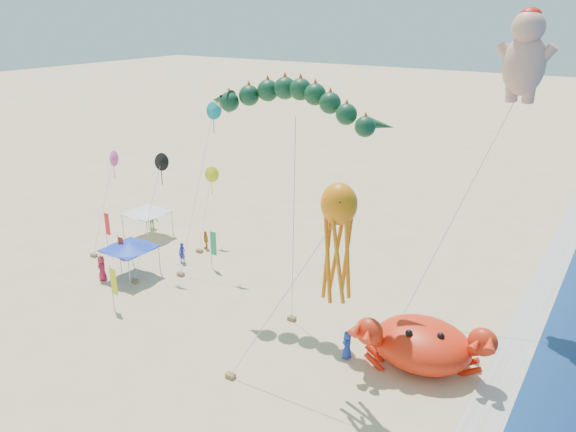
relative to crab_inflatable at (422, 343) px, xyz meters
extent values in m
plane|color=#D1B784|center=(-7.79, -0.44, -1.44)|extent=(320.00, 320.00, 0.00)
plane|color=silver|center=(4.21, -0.44, -1.43)|extent=(320.00, 320.00, 0.00)
ellipsoid|color=red|center=(0.00, 0.12, -0.12)|extent=(6.82, 6.31, 2.63)
sphere|color=red|center=(-2.94, -0.99, 1.04)|extent=(1.56, 1.56, 1.56)
sphere|color=black|center=(-0.83, -0.80, 1.04)|extent=(0.40, 0.40, 0.40)
sphere|color=red|center=(2.94, -0.99, 1.04)|extent=(1.56, 1.56, 1.56)
sphere|color=black|center=(0.83, -0.80, 1.04)|extent=(0.40, 0.40, 0.40)
cone|color=#0E361F|center=(-14.33, 1.38, 12.05)|extent=(1.55, 1.14, 1.26)
cylinder|color=#B2B2B2|center=(-8.89, 0.80, 5.07)|extent=(0.55, 1.20, 12.72)
cube|color=olive|center=(-8.65, 0.23, -1.31)|extent=(0.50, 0.35, 0.25)
ellipsoid|color=#DC9D86|center=(1.44, 9.96, 14.24)|extent=(2.47, 2.03, 3.63)
sphere|color=#DC9D86|center=(1.44, 9.74, 16.36)|extent=(1.90, 1.90, 1.90)
ellipsoid|color=red|center=(1.44, 9.85, 17.03)|extent=(1.23, 1.23, 0.86)
cylinder|color=#B2B2B2|center=(-0.59, 6.73, 5.75)|extent=(4.12, 6.51, 14.09)
cube|color=olive|center=(-2.62, 3.51, -1.31)|extent=(0.50, 0.35, 0.25)
ellipsoid|color=orange|center=(-3.30, -4.10, 8.73)|extent=(1.79, 1.62, 2.06)
cylinder|color=#B2B2B2|center=(-5.77, -5.37, 3.42)|extent=(4.98, 2.59, 9.44)
cube|color=olive|center=(-8.23, -6.64, -1.31)|extent=(0.50, 0.35, 0.25)
cylinder|color=gray|center=(-23.60, -2.33, -0.34)|extent=(0.06, 0.06, 2.20)
cylinder|color=gray|center=(-20.65, -2.33, -0.34)|extent=(0.06, 0.06, 2.20)
cylinder|color=gray|center=(-23.60, 0.63, -0.34)|extent=(0.06, 0.06, 2.20)
cylinder|color=gray|center=(-20.65, 0.63, -0.34)|extent=(0.06, 0.06, 2.20)
cube|color=#1531B8|center=(-22.13, -0.85, 0.80)|extent=(3.19, 3.19, 0.08)
cone|color=#1531B8|center=(-22.13, -0.85, 1.04)|extent=(3.51, 3.51, 0.45)
cylinder|color=gray|center=(-28.19, 3.84, -0.34)|extent=(0.06, 0.06, 2.20)
cylinder|color=gray|center=(-25.23, 3.84, -0.34)|extent=(0.06, 0.06, 2.20)
cylinder|color=gray|center=(-28.19, 6.81, -0.34)|extent=(0.06, 0.06, 2.20)
cylinder|color=gray|center=(-25.23, 6.81, -0.34)|extent=(0.06, 0.06, 2.20)
cube|color=silver|center=(-26.71, 5.33, 0.80)|extent=(3.20, 3.20, 0.08)
cone|color=silver|center=(-26.71, 5.33, 1.04)|extent=(3.52, 3.52, 0.45)
cylinder|color=gray|center=(-19.41, -4.92, 0.16)|extent=(0.05, 0.05, 3.20)
cube|color=yellow|center=(-19.13, -4.92, 0.66)|extent=(0.50, 0.04, 1.90)
cylinder|color=gray|center=(-23.04, -1.04, 0.16)|extent=(0.05, 0.05, 3.20)
cube|color=red|center=(-22.76, -1.04, 0.66)|extent=(0.50, 0.04, 1.90)
cylinder|color=gray|center=(-28.02, 1.89, 0.16)|extent=(0.05, 0.05, 3.20)
cube|color=#FF1C2A|center=(-27.74, 1.89, 0.66)|extent=(0.50, 0.04, 1.90)
cylinder|color=gray|center=(-17.99, 3.46, 0.16)|extent=(0.05, 0.05, 3.20)
cube|color=#1BA65D|center=(-17.71, 3.46, 0.66)|extent=(0.50, 0.04, 1.90)
imported|color=#1D3CAA|center=(-3.78, -1.55, -0.59)|extent=(0.62, 0.88, 1.69)
imported|color=red|center=(-23.43, -2.45, -0.50)|extent=(1.02, 1.09, 1.87)
imported|color=white|center=(0.10, 0.44, -0.59)|extent=(0.68, 0.74, 1.69)
imported|color=orange|center=(-20.79, 6.06, -0.65)|extent=(0.99, 0.79, 1.57)
imported|color=#1C27A6|center=(-20.54, 2.94, -0.61)|extent=(0.65, 0.46, 1.66)
imported|color=#2B8130|center=(-28.02, 7.01, -0.56)|extent=(1.28, 1.24, 1.76)
cone|color=#D848A7|center=(-28.00, 3.39, 5.87)|extent=(1.30, 0.51, 1.32)
cylinder|color=#B2B2B2|center=(-27.75, 1.89, 2.24)|extent=(0.55, 3.04, 7.07)
cube|color=olive|center=(-27.50, 0.39, -1.31)|extent=(0.50, 0.35, 0.25)
cone|color=black|center=(-20.72, 1.61, 7.01)|extent=(1.30, 0.51, 1.32)
cylinder|color=#B2B2B2|center=(-20.47, 0.11, 2.81)|extent=(0.55, 3.04, 8.21)
cube|color=olive|center=(-20.22, -1.39, -1.31)|extent=(0.50, 0.35, 0.25)
cone|color=#0E869C|center=(-18.30, 4.81, 10.47)|extent=(1.30, 0.51, 1.32)
cylinder|color=#B2B2B2|center=(-18.05, 3.31, 4.54)|extent=(0.55, 3.04, 11.67)
cube|color=olive|center=(-17.80, 1.81, -1.31)|extent=(0.50, 0.35, 0.25)
cone|color=yellow|center=(-21.34, 7.80, 4.48)|extent=(1.30, 0.51, 1.32)
cylinder|color=#B2B2B2|center=(-21.09, 6.30, 1.54)|extent=(0.55, 3.04, 5.68)
cube|color=olive|center=(-20.84, 4.80, -1.31)|extent=(0.50, 0.35, 0.25)
camera|label=1|loc=(8.14, -26.41, 17.37)|focal=35.00mm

